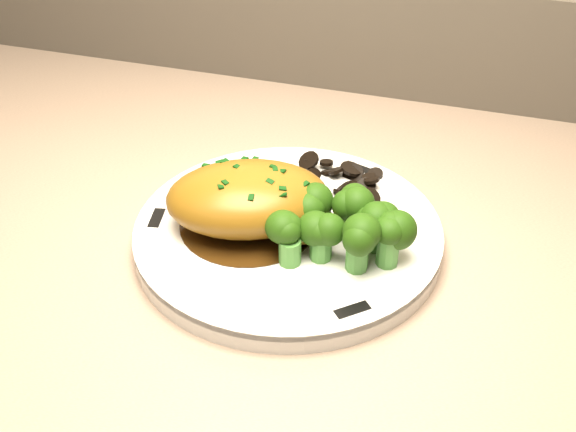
% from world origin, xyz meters
% --- Properties ---
extents(plate, '(0.31, 0.31, 0.02)m').
position_xyz_m(plate, '(0.50, 1.71, 0.94)').
color(plate, silver).
rests_on(plate, counter).
extents(rim_accent_0, '(0.03, 0.02, 0.00)m').
position_xyz_m(rim_accent_0, '(0.53, 1.81, 0.95)').
color(rim_accent_0, black).
rests_on(rim_accent_0, plate).
extents(rim_accent_1, '(0.01, 0.03, 0.00)m').
position_xyz_m(rim_accent_1, '(0.40, 1.69, 0.95)').
color(rim_accent_1, black).
rests_on(rim_accent_1, plate).
extents(rim_accent_2, '(0.02, 0.02, 0.00)m').
position_xyz_m(rim_accent_2, '(0.57, 1.63, 0.95)').
color(rim_accent_2, black).
rests_on(rim_accent_2, plate).
extents(gravy_pool, '(0.11, 0.11, 0.00)m').
position_xyz_m(gravy_pool, '(0.47, 1.70, 0.95)').
color(gravy_pool, '#311C09').
rests_on(gravy_pool, plate).
extents(chicken_breast, '(0.15, 0.12, 0.05)m').
position_xyz_m(chicken_breast, '(0.47, 1.70, 0.97)').
color(chicken_breast, '#916019').
rests_on(chicken_breast, plate).
extents(mushroom_pile, '(0.07, 0.05, 0.02)m').
position_xyz_m(mushroom_pile, '(0.52, 1.77, 0.95)').
color(mushroom_pile, black).
rests_on(mushroom_pile, plate).
extents(broccoli_florets, '(0.09, 0.07, 0.04)m').
position_xyz_m(broccoli_florets, '(0.54, 1.69, 0.97)').
color(broccoli_florets, '#4F933E').
rests_on(broccoli_florets, plate).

